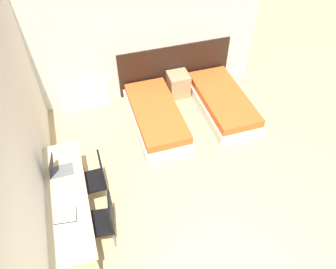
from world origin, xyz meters
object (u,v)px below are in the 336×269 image
at_px(chair_near_laptop, 95,177).
at_px(nightstand, 178,84).
at_px(bed_near_door, 223,102).
at_px(laptop, 58,169).
at_px(bed_near_window, 156,116).
at_px(chair_near_notebook, 104,219).

bearing_deg(chair_near_laptop, nightstand, 45.77).
distance_m(bed_near_door, laptop, 3.56).
xyz_separation_m(bed_near_door, chair_near_laptop, (-2.78, -1.38, 0.31)).
height_order(bed_near_window, chair_near_laptop, chair_near_laptop).
height_order(bed_near_window, bed_near_door, same).
xyz_separation_m(nightstand, chair_near_laptop, (-2.07, -2.14, 0.24)).
bearing_deg(bed_near_door, chair_near_laptop, -153.61).
height_order(bed_near_window, nightstand, nightstand).
relative_size(bed_near_door, laptop, 5.70).
xyz_separation_m(bed_near_window, chair_near_notebook, (-1.36, -2.13, 0.31)).
bearing_deg(laptop, nightstand, 38.12).
bearing_deg(chair_near_notebook, chair_near_laptop, 98.42).
distance_m(bed_near_window, chair_near_laptop, 1.96).
height_order(chair_near_laptop, chair_near_notebook, same).
xyz_separation_m(bed_near_door, laptop, (-3.26, -1.30, 0.61)).
xyz_separation_m(bed_near_door, chair_near_notebook, (-2.78, -2.13, 0.31)).
bearing_deg(laptop, bed_near_window, 34.44).
distance_m(bed_near_window, bed_near_door, 1.42).
relative_size(nightstand, laptop, 1.48).
height_order(nightstand, laptop, laptop).
xyz_separation_m(chair_near_notebook, laptop, (-0.48, 0.83, 0.30)).
height_order(bed_near_door, laptop, laptop).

